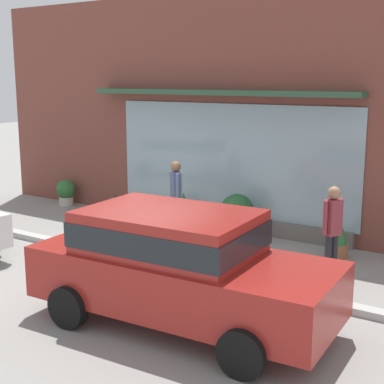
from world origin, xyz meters
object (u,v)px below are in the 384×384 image
(potted_plant_window_left, at_px, (338,237))
(potted_plant_window_center, at_px, (237,213))
(potted_plant_trailing_edge, at_px, (66,191))
(fire_hydrant, at_px, (132,220))
(pedestrian_passerby, at_px, (332,226))
(potted_plant_doorstep, at_px, (183,209))
(pedestrian_with_handbag, at_px, (176,193))
(parked_car_red, at_px, (177,262))

(potted_plant_window_left, relative_size, potted_plant_window_center, 0.91)
(potted_plant_trailing_edge, bearing_deg, fire_hydrant, -23.82)
(potted_plant_window_center, bearing_deg, pedestrian_passerby, -29.16)
(potted_plant_doorstep, relative_size, potted_plant_window_center, 0.81)
(fire_hydrant, xyz_separation_m, pedestrian_with_handbag, (0.71, 0.64, 0.58))
(parked_car_red, distance_m, potted_plant_window_center, 4.69)
(fire_hydrant, relative_size, potted_plant_window_center, 0.89)
(potted_plant_window_left, distance_m, potted_plant_window_center, 2.40)
(pedestrian_with_handbag, distance_m, pedestrian_passerby, 3.87)
(fire_hydrant, xyz_separation_m, potted_plant_doorstep, (0.21, 1.67, -0.06))
(pedestrian_with_handbag, bearing_deg, potted_plant_trailing_edge, 31.26)
(pedestrian_passerby, xyz_separation_m, parked_car_red, (-1.23, -2.94, -0.05))
(pedestrian_with_handbag, bearing_deg, parked_car_red, 169.19)
(potted_plant_window_left, height_order, potted_plant_window_center, potted_plant_window_center)
(fire_hydrant, height_order, potted_plant_window_left, potted_plant_window_left)
(pedestrian_passerby, bearing_deg, fire_hydrant, 112.64)
(fire_hydrant, xyz_separation_m, potted_plant_trailing_edge, (-3.74, 1.65, -0.05))
(pedestrian_with_handbag, relative_size, pedestrian_passerby, 1.03)
(pedestrian_passerby, distance_m, parked_car_red, 3.18)
(pedestrian_passerby, distance_m, potted_plant_window_left, 1.44)
(fire_hydrant, bearing_deg, potted_plant_trailing_edge, 156.18)
(potted_plant_doorstep, bearing_deg, potted_plant_trailing_edge, -179.69)
(fire_hydrant, distance_m, potted_plant_trailing_edge, 4.08)
(pedestrian_passerby, relative_size, potted_plant_window_center, 1.72)
(pedestrian_passerby, bearing_deg, potted_plant_window_center, 84.32)
(pedestrian_passerby, bearing_deg, potted_plant_doorstep, 91.47)
(pedestrian_with_handbag, relative_size, parked_car_red, 0.39)
(potted_plant_window_center, bearing_deg, pedestrian_with_handbag, -144.12)
(potted_plant_window_left, bearing_deg, fire_hydrant, -163.80)
(potted_plant_window_left, xyz_separation_m, potted_plant_trailing_edge, (-7.93, 0.43, -0.04))
(parked_car_red, bearing_deg, fire_hydrant, 134.54)
(pedestrian_passerby, distance_m, potted_plant_doorstep, 4.67)
(potted_plant_window_left, distance_m, potted_plant_trailing_edge, 7.94)
(potted_plant_trailing_edge, bearing_deg, pedestrian_with_handbag, -12.75)
(pedestrian_passerby, distance_m, potted_plant_trailing_edge, 8.45)
(pedestrian_passerby, height_order, potted_plant_doorstep, pedestrian_passerby)
(parked_car_red, relative_size, potted_plant_doorstep, 5.62)
(potted_plant_window_left, height_order, potted_plant_doorstep, potted_plant_window_left)
(parked_car_red, relative_size, potted_plant_window_left, 5.00)
(potted_plant_window_center, bearing_deg, potted_plant_trailing_edge, 177.83)
(potted_plant_window_left, bearing_deg, potted_plant_window_center, 174.72)
(potted_plant_doorstep, bearing_deg, parked_car_red, -56.73)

